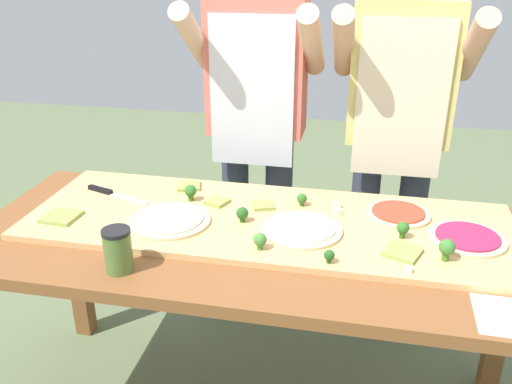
{
  "coord_description": "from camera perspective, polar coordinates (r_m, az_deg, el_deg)",
  "views": [
    {
      "loc": [
        0.3,
        -1.5,
        1.61
      ],
      "look_at": [
        -0.03,
        0.11,
        0.87
      ],
      "focal_mm": 37.84,
      "sensor_mm": 36.0,
      "label": 1
    }
  ],
  "objects": [
    {
      "name": "cheese_crumble_b",
      "position": [
        1.57,
        15.86,
        -7.89
      ],
      "size": [
        0.02,
        0.02,
        0.02
      ],
      "primitive_type": "cube",
      "rotation": [
        0.0,
        0.0,
        1.48
      ],
      "color": "white",
      "rests_on": "cutting_board"
    },
    {
      "name": "broccoli_floret_back_right",
      "position": [
        1.89,
        4.87,
        -0.73
      ],
      "size": [
        0.04,
        0.04,
        0.05
      ],
      "color": "#366618",
      "rests_on": "cutting_board"
    },
    {
      "name": "cheese_crumble_a",
      "position": [
        1.9,
        8.54,
        -1.39
      ],
      "size": [
        0.03,
        0.03,
        0.02
      ],
      "primitive_type": "cube",
      "rotation": [
        0.0,
        0.0,
        0.41
      ],
      "color": "silver",
      "rests_on": "cutting_board"
    },
    {
      "name": "broccoli_floret_center_left",
      "position": [
        1.65,
        19.54,
        -5.6
      ],
      "size": [
        0.05,
        0.05,
        0.07
      ],
      "color": "#3F7220",
      "rests_on": "cutting_board"
    },
    {
      "name": "sauce_jar",
      "position": [
        1.58,
        -14.39,
        -5.97
      ],
      "size": [
        0.08,
        0.08,
        0.13
      ],
      "color": "#517033",
      "rests_on": "prep_table"
    },
    {
      "name": "pizza_whole_cheese_artichoke",
      "position": [
        1.8,
        -9.14,
        -2.99
      ],
      "size": [
        0.27,
        0.27,
        0.02
      ],
      "color": "beige",
      "rests_on": "cutting_board"
    },
    {
      "name": "pizza_whole_beet_magenta",
      "position": [
        1.8,
        21.44,
        -4.54
      ],
      "size": [
        0.24,
        0.24,
        0.02
      ],
      "color": "beige",
      "rests_on": "cutting_board"
    },
    {
      "name": "pizza_slice_center",
      "position": [
        1.88,
        0.7,
        -1.42
      ],
      "size": [
        0.09,
        0.09,
        0.01
      ],
      "primitive_type": "cube",
      "rotation": [
        0.0,
        0.0,
        0.37
      ],
      "color": "#899E4C",
      "rests_on": "cutting_board"
    },
    {
      "name": "broccoli_floret_front_left",
      "position": [
        1.73,
        15.27,
        -3.73
      ],
      "size": [
        0.04,
        0.04,
        0.05
      ],
      "color": "#366618",
      "rests_on": "cutting_board"
    },
    {
      "name": "cook_right",
      "position": [
        2.26,
        14.76,
        7.6
      ],
      "size": [
        0.54,
        0.39,
        1.67
      ],
      "color": "#333847",
      "rests_on": "ground"
    },
    {
      "name": "chefs_knife",
      "position": [
        2.06,
        -15.22,
        -0.06
      ],
      "size": [
        0.28,
        0.11,
        0.02
      ],
      "color": "#B7BABF",
      "rests_on": "cutting_board"
    },
    {
      "name": "recipe_note",
      "position": [
        1.52,
        24.57,
        -11.82
      ],
      "size": [
        0.14,
        0.18,
        0.0
      ],
      "primitive_type": "cube",
      "rotation": [
        0.0,
        0.0,
        -0.02
      ],
      "color": "white",
      "rests_on": "prep_table"
    },
    {
      "name": "broccoli_floret_front_right",
      "position": [
        1.77,
        -1.45,
        -2.31
      ],
      "size": [
        0.04,
        0.04,
        0.05
      ],
      "color": "#2C5915",
      "rests_on": "cutting_board"
    },
    {
      "name": "pizza_slice_near_left",
      "position": [
        1.92,
        -4.11,
        -1.02
      ],
      "size": [
        0.09,
        0.09,
        0.01
      ],
      "primitive_type": "cube",
      "rotation": [
        0.0,
        0.0,
        -0.37
      ],
      "color": "#899E4C",
      "rests_on": "cutting_board"
    },
    {
      "name": "prep_table",
      "position": [
        1.79,
        0.21,
        -7.4
      ],
      "size": [
        1.87,
        0.78,
        0.77
      ],
      "color": "brown",
      "rests_on": "ground"
    },
    {
      "name": "pizza_slice_far_left",
      "position": [
        1.92,
        -19.88,
        -2.47
      ],
      "size": [
        0.11,
        0.11,
        0.01
      ],
      "primitive_type": "cube",
      "rotation": [
        0.0,
        0.0,
        -0.05
      ],
      "color": "#899E4C",
      "rests_on": "cutting_board"
    },
    {
      "name": "broccoli_floret_back_left",
      "position": [
        1.94,
        -6.93,
        0.05
      ],
      "size": [
        0.04,
        0.04,
        0.06
      ],
      "color": "#366618",
      "rests_on": "cutting_board"
    },
    {
      "name": "pizza_slice_far_right",
      "position": [
        1.66,
        15.22,
        -6.15
      ],
      "size": [
        0.13,
        0.13,
        0.01
      ],
      "primitive_type": "cube",
      "rotation": [
        0.0,
        0.0,
        -0.38
      ],
      "color": "#899E4C",
      "rests_on": "cutting_board"
    },
    {
      "name": "pizza_slice_near_right",
      "position": [
        2.06,
        -7.14,
        0.62
      ],
      "size": [
        0.11,
        0.11,
        0.01
      ],
      "primitive_type": "cube",
      "rotation": [
        0.0,
        0.0,
        0.29
      ],
      "color": "#899E4C",
      "rests_on": "cutting_board"
    },
    {
      "name": "broccoli_floret_center_right",
      "position": [
        1.61,
        0.43,
        -5.12
      ],
      "size": [
        0.04,
        0.04,
        0.05
      ],
      "color": "#487A23",
      "rests_on": "cutting_board"
    },
    {
      "name": "broccoli_floret_back_mid",
      "position": [
        1.56,
        7.75,
        -6.67
      ],
      "size": [
        0.03,
        0.03,
        0.04
      ],
      "color": "#2C5915",
      "rests_on": "cutting_board"
    },
    {
      "name": "pizza_whole_white_garlic",
      "position": [
        1.73,
        4.88,
        -3.92
      ],
      "size": [
        0.26,
        0.26,
        0.02
      ],
      "color": "beige",
      "rests_on": "cutting_board"
    },
    {
      "name": "cook_left",
      "position": [
        2.3,
        0.06,
        8.67
      ],
      "size": [
        0.54,
        0.39,
        1.67
      ],
      "color": "#333847",
      "rests_on": "ground"
    },
    {
      "name": "pizza_whole_tomato_red",
      "position": [
        1.89,
        14.8,
        -2.19
      ],
      "size": [
        0.22,
        0.22,
        0.02
      ],
      "color": "beige",
      "rests_on": "cutting_board"
    },
    {
      "name": "cheese_crumble_c",
      "position": [
        1.85,
        8.74,
        -2.08
      ],
      "size": [
        0.03,
        0.03,
        0.02
      ],
      "primitive_type": "cube",
      "rotation": [
        0.0,
        0.0,
        0.65
      ],
      "color": "white",
      "rests_on": "cutting_board"
    },
    {
      "name": "cutting_board",
      "position": [
        1.81,
        1.25,
        -3.14
      ],
      "size": [
        1.61,
        0.56,
        0.02
      ],
      "primitive_type": "cube",
      "color": "tan",
      "rests_on": "prep_table"
    }
  ]
}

